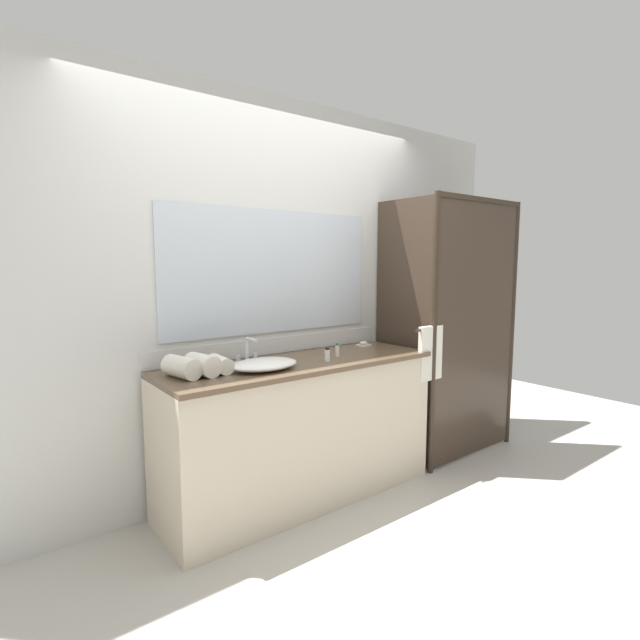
% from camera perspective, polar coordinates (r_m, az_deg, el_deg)
% --- Properties ---
extents(ground_plane, '(8.00, 8.00, 0.00)m').
position_cam_1_polar(ground_plane, '(3.30, -2.21, -20.43)').
color(ground_plane, '#B7B2A8').
extents(wall_back_with_mirror, '(4.40, 0.06, 2.60)m').
position_cam_1_polar(wall_back_with_mirror, '(3.23, -5.84, 3.08)').
color(wall_back_with_mirror, silver).
rests_on(wall_back_with_mirror, ground_plane).
extents(vanity_cabinet, '(1.80, 0.58, 0.90)m').
position_cam_1_polar(vanity_cabinet, '(3.13, -2.35, -13.01)').
color(vanity_cabinet, beige).
rests_on(vanity_cabinet, ground_plane).
extents(shower_enclosure, '(1.20, 0.59, 2.00)m').
position_cam_1_polar(shower_enclosure, '(3.73, 15.64, -1.01)').
color(shower_enclosure, '#2D2319').
rests_on(shower_enclosure, ground_plane).
extents(sink_basin, '(0.41, 0.29, 0.06)m').
position_cam_1_polar(sink_basin, '(2.78, -6.71, -5.29)').
color(sink_basin, white).
rests_on(sink_basin, vanity_cabinet).
extents(faucet, '(0.17, 0.13, 0.17)m').
position_cam_1_polar(faucet, '(2.94, -8.68, -4.18)').
color(faucet, silver).
rests_on(faucet, vanity_cabinet).
extents(soap_dish, '(0.10, 0.07, 0.04)m').
position_cam_1_polar(soap_dish, '(3.55, 5.25, -2.89)').
color(soap_dish, silver).
rests_on(soap_dish, vanity_cabinet).
extents(amenity_bottle_conditioner, '(0.03, 0.03, 0.09)m').
position_cam_1_polar(amenity_bottle_conditioner, '(2.98, 0.88, -4.21)').
color(amenity_bottle_conditioner, white).
rests_on(amenity_bottle_conditioner, vanity_cabinet).
extents(amenity_bottle_shampoo, '(0.03, 0.03, 0.09)m').
position_cam_1_polar(amenity_bottle_shampoo, '(3.14, 2.09, -3.64)').
color(amenity_bottle_shampoo, silver).
rests_on(amenity_bottle_shampoo, vanity_cabinet).
extents(rolled_towel_near_edge, '(0.16, 0.25, 0.12)m').
position_cam_1_polar(rolled_towel_near_edge, '(2.66, -16.26, -5.46)').
color(rolled_towel_near_edge, silver).
rests_on(rolled_towel_near_edge, vanity_cabinet).
extents(rolled_towel_middle, '(0.15, 0.23, 0.12)m').
position_cam_1_polar(rolled_towel_middle, '(2.69, -13.95, -5.24)').
color(rolled_towel_middle, silver).
rests_on(rolled_towel_middle, vanity_cabinet).
extents(rolled_towel_far_edge, '(0.10, 0.21, 0.09)m').
position_cam_1_polar(rolled_towel_far_edge, '(2.75, -11.94, -5.20)').
color(rolled_towel_far_edge, silver).
rests_on(rolled_towel_far_edge, vanity_cabinet).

